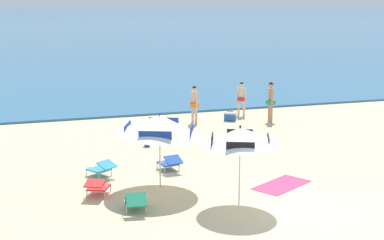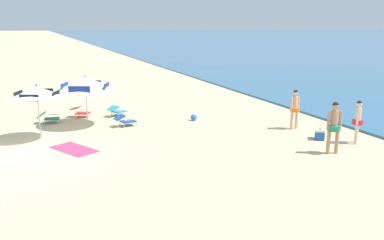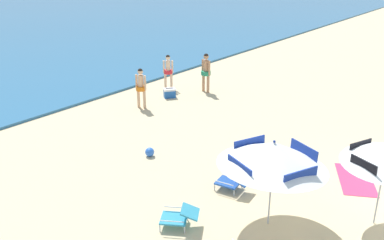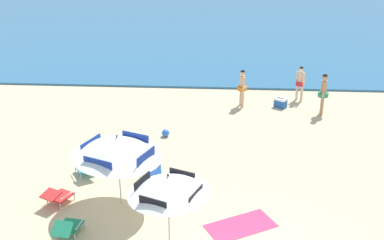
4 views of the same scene
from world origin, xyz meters
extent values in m
cylinder|color=silver|center=(-3.09, 2.83, 1.04)|extent=(0.04, 0.04, 2.08)
cone|color=white|center=(-3.09, 2.83, 1.80)|extent=(3.02, 3.00, 0.73)
cube|color=navy|center=(-2.76, 3.65, 1.68)|extent=(0.82, 0.37, 0.31)
cube|color=navy|center=(-3.91, 3.17, 1.68)|extent=(0.37, 0.82, 0.31)
cube|color=navy|center=(-3.43, 2.02, 1.68)|extent=(0.82, 0.37, 0.31)
cube|color=navy|center=(-2.28, 2.49, 1.68)|extent=(0.37, 0.82, 0.31)
sphere|color=navy|center=(-3.09, 2.83, 2.11)|extent=(0.06, 0.06, 0.06)
cylinder|color=silver|center=(-1.52, 0.92, 1.01)|extent=(0.04, 0.04, 2.02)
cone|color=white|center=(-1.52, 0.92, 1.80)|extent=(2.11, 2.09, 0.56)
cube|color=black|center=(-1.25, 1.57, 1.71)|extent=(0.65, 0.30, 0.24)
cube|color=black|center=(-2.16, 1.19, 1.71)|extent=(0.30, 0.65, 0.24)
cube|color=black|center=(-1.78, 0.28, 1.71)|extent=(0.65, 0.30, 0.24)
cube|color=black|center=(-0.87, 0.65, 1.71)|extent=(0.30, 0.65, 0.24)
sphere|color=black|center=(-1.52, 0.92, 2.05)|extent=(0.06, 0.06, 0.06)
cube|color=teal|center=(-4.56, 4.47, 0.20)|extent=(0.76, 0.79, 0.04)
cube|color=teal|center=(-4.36, 4.16, 0.42)|extent=(0.63, 0.61, 0.18)
cylinder|color=silver|center=(-4.92, 4.58, 0.09)|extent=(0.03, 0.03, 0.18)
cylinder|color=silver|center=(-4.50, 4.84, 0.09)|extent=(0.03, 0.03, 0.18)
cylinder|color=silver|center=(-4.61, 4.10, 0.09)|extent=(0.03, 0.03, 0.18)
cylinder|color=silver|center=(-4.20, 4.36, 0.09)|extent=(0.03, 0.03, 0.18)
cylinder|color=silver|center=(-4.80, 4.32, 0.32)|extent=(0.31, 0.47, 0.02)
cylinder|color=silver|center=(-4.32, 4.62, 0.32)|extent=(0.31, 0.47, 0.02)
cube|color=#1E4799|center=(-2.41, 4.44, 0.20)|extent=(0.61, 0.68, 0.04)
cube|color=#1E4799|center=(-2.35, 4.06, 0.41)|extent=(0.55, 0.47, 0.20)
cylinder|color=silver|center=(-2.70, 4.68, 0.09)|extent=(0.03, 0.03, 0.18)
cylinder|color=silver|center=(-2.22, 4.76, 0.09)|extent=(0.03, 0.03, 0.18)
cylinder|color=silver|center=(-2.61, 4.12, 0.09)|extent=(0.03, 0.03, 0.18)
cylinder|color=silver|center=(-2.12, 4.20, 0.09)|extent=(0.03, 0.03, 0.18)
cylinder|color=silver|center=(-2.69, 4.39, 0.32)|extent=(0.11, 0.54, 0.02)
cylinder|color=silver|center=(-2.14, 4.49, 0.32)|extent=(0.11, 0.54, 0.02)
cube|color=red|center=(-4.82, 2.81, 0.20)|extent=(0.73, 0.77, 0.04)
cube|color=red|center=(-4.97, 2.50, 0.43)|extent=(0.63, 0.59, 0.13)
cylinder|color=silver|center=(-4.91, 3.18, 0.09)|extent=(0.03, 0.03, 0.18)
cylinder|color=silver|center=(-4.47, 2.97, 0.09)|extent=(0.03, 0.03, 0.18)
cylinder|color=silver|center=(-5.16, 2.66, 0.09)|extent=(0.03, 0.03, 0.18)
cylinder|color=silver|center=(-4.72, 2.45, 0.09)|extent=(0.03, 0.03, 0.18)
cylinder|color=silver|center=(-5.07, 2.93, 0.32)|extent=(0.25, 0.50, 0.02)
cylinder|color=silver|center=(-4.56, 2.69, 0.32)|extent=(0.25, 0.50, 0.02)
cube|color=#1E7F56|center=(-4.11, 1.42, 0.20)|extent=(0.60, 0.67, 0.04)
cube|color=#1E7F56|center=(-4.18, 1.01, 0.40)|extent=(0.54, 0.44, 0.26)
cylinder|color=silver|center=(-4.31, 1.74, 0.09)|extent=(0.03, 0.03, 0.18)
cylinder|color=silver|center=(-3.83, 1.67, 0.09)|extent=(0.03, 0.03, 0.18)
cylinder|color=silver|center=(-4.40, 1.18, 0.09)|extent=(0.03, 0.03, 0.18)
cylinder|color=silver|center=(-3.91, 1.10, 0.09)|extent=(0.03, 0.03, 0.18)
cylinder|color=silver|center=(-4.39, 1.46, 0.32)|extent=(0.10, 0.54, 0.02)
cylinder|color=silver|center=(-3.84, 1.38, 0.32)|extent=(0.10, 0.54, 0.02)
cylinder|color=tan|center=(3.84, 10.14, 0.43)|extent=(0.12, 0.12, 0.86)
cylinder|color=tan|center=(3.78, 9.84, 0.43)|extent=(0.12, 0.12, 0.86)
cylinder|color=#23845B|center=(3.81, 9.99, 0.88)|extent=(0.43, 0.43, 0.18)
cylinder|color=tan|center=(3.81, 9.99, 1.16)|extent=(0.24, 0.24, 0.61)
cylinder|color=tan|center=(3.85, 10.20, 1.14)|extent=(0.09, 0.09, 0.64)
cylinder|color=tan|center=(3.77, 9.78, 1.14)|extent=(0.09, 0.09, 0.64)
sphere|color=tan|center=(3.81, 9.99, 1.61)|extent=(0.23, 0.23, 0.23)
sphere|color=black|center=(3.81, 9.99, 1.64)|extent=(0.21, 0.21, 0.21)
cylinder|color=#D8A87F|center=(0.52, 10.88, 0.40)|extent=(0.12, 0.12, 0.80)
cylinder|color=#D8A87F|center=(0.59, 10.60, 0.40)|extent=(0.12, 0.12, 0.80)
cylinder|color=orange|center=(0.55, 10.74, 0.82)|extent=(0.40, 0.40, 0.17)
cylinder|color=#D8A87F|center=(0.55, 10.74, 1.08)|extent=(0.22, 0.22, 0.56)
cylinder|color=#D8A87F|center=(0.51, 10.93, 1.06)|extent=(0.09, 0.09, 0.60)
cylinder|color=#D8A87F|center=(0.60, 10.55, 1.06)|extent=(0.09, 0.09, 0.60)
sphere|color=#D8A87F|center=(0.55, 10.74, 1.50)|extent=(0.22, 0.22, 0.22)
sphere|color=black|center=(0.55, 10.74, 1.53)|extent=(0.20, 0.20, 0.20)
cylinder|color=beige|center=(3.22, 11.52, 0.38)|extent=(0.11, 0.11, 0.77)
cylinder|color=beige|center=(3.04, 11.72, 0.38)|extent=(0.11, 0.11, 0.77)
cylinder|color=red|center=(3.13, 11.62, 0.79)|extent=(0.38, 0.38, 0.16)
cylinder|color=beige|center=(3.13, 11.62, 1.04)|extent=(0.21, 0.21, 0.54)
cylinder|color=beige|center=(3.26, 11.48, 1.02)|extent=(0.08, 0.08, 0.58)
cylinder|color=beige|center=(3.01, 11.77, 1.02)|extent=(0.08, 0.08, 0.58)
sphere|color=beige|center=(3.13, 11.62, 1.45)|extent=(0.21, 0.21, 0.21)
sphere|color=black|center=(3.13, 11.62, 1.47)|extent=(0.19, 0.19, 0.19)
cube|color=#1E56A8|center=(2.22, 10.73, 0.16)|extent=(0.59, 0.56, 0.32)
cube|color=white|center=(2.22, 10.73, 0.36)|extent=(0.61, 0.57, 0.08)
cylinder|color=black|center=(2.22, 10.73, 0.42)|extent=(0.29, 0.22, 0.02)
sphere|color=blue|center=(-2.36, 7.42, 0.14)|extent=(0.28, 0.28, 0.28)
cube|color=#DB3866|center=(0.24, 1.97, 0.01)|extent=(2.01, 1.66, 0.01)
camera|label=1|loc=(-6.87, -11.49, 5.03)|focal=51.74mm
camera|label=2|loc=(14.11, 1.04, 4.15)|focal=37.59mm
camera|label=3|loc=(-10.68, -1.07, 5.97)|focal=39.86mm
camera|label=4|loc=(-0.38, -8.42, 7.36)|focal=44.24mm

